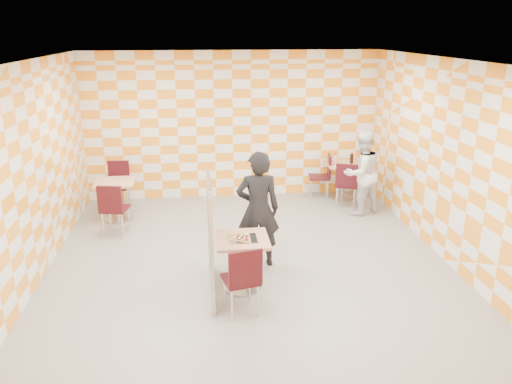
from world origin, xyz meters
TOP-DOWN VIEW (x-y plane):
  - room_shell at (0.00, 0.54)m, footprint 7.00×7.00m
  - main_table at (-0.17, -0.53)m, footprint 0.70×0.70m
  - second_table at (2.25, 3.05)m, footprint 0.70×0.70m
  - empty_table at (-2.25, 2.31)m, footprint 0.70×0.70m
  - chair_main_front at (-0.22, -1.20)m, footprint 0.50×0.51m
  - chair_second_front at (2.15, 2.47)m, footprint 0.54×0.55m
  - chair_second_side at (1.86, 3.13)m, footprint 0.49×0.48m
  - chair_empty_near at (-2.20, 1.57)m, footprint 0.49×0.50m
  - chair_empty_far at (-2.31, 3.03)m, footprint 0.46×0.47m
  - partition at (-0.59, -0.52)m, footprint 0.08×1.38m
  - man_dark at (0.13, 0.20)m, footprint 0.65×0.43m
  - man_white at (2.32, 2.14)m, footprint 0.96×0.87m
  - pizza_on_foil at (-0.17, -0.55)m, footprint 0.40×0.40m
  - sport_bottle at (2.09, 3.17)m, footprint 0.06×0.06m
  - soda_bottle at (2.41, 3.05)m, footprint 0.07×0.07m

SIDE VIEW (x-z plane):
  - main_table at x=-0.17m, z-range 0.13..0.88m
  - second_table at x=2.25m, z-range 0.13..0.88m
  - empty_table at x=-2.25m, z-range 0.13..0.88m
  - chair_main_front at x=-0.22m, z-range 0.08..1.01m
  - chair_second_front at x=2.15m, z-range 0.08..1.01m
  - chair_second_side at x=1.86m, z-range 0.08..1.01m
  - chair_empty_near at x=-2.20m, z-range 0.08..1.01m
  - chair_empty_far at x=-2.31m, z-range 0.08..1.01m
  - pizza_on_foil at x=-0.17m, z-range 0.74..0.79m
  - partition at x=-0.59m, z-range 0.02..1.57m
  - man_white at x=2.32m, z-range 0.00..1.61m
  - sport_bottle at x=2.09m, z-range 0.74..0.94m
  - soda_bottle at x=2.41m, z-range 0.74..0.97m
  - man_dark at x=0.13m, z-range 0.00..1.76m
  - room_shell at x=0.00m, z-range -2.00..5.00m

